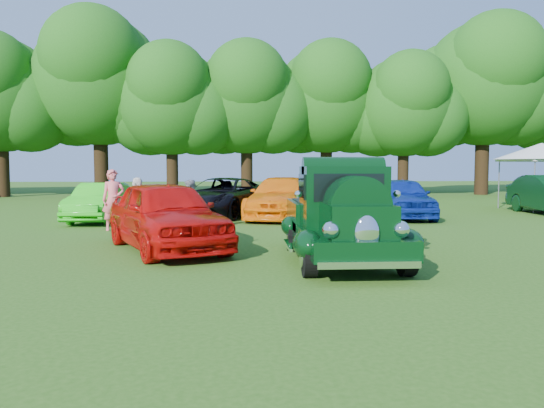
{
  "coord_description": "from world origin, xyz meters",
  "views": [
    {
      "loc": [
        -1.01,
        -12.09,
        2.03
      ],
      "look_at": [
        -0.21,
        0.91,
        1.1
      ],
      "focal_mm": 35.0,
      "sensor_mm": 36.0,
      "label": 1
    }
  ],
  "objects": [
    {
      "name": "back_car_black",
      "position": [
        -1.71,
        9.41,
        0.78
      ],
      "size": [
        4.63,
        6.21,
        1.57
      ],
      "primitive_type": "imported",
      "rotation": [
        0.0,
        0.0,
        -0.41
      ],
      "color": "black",
      "rests_on": "ground"
    },
    {
      "name": "tree_line",
      "position": [
        0.12,
        24.47,
        6.94
      ],
      "size": [
        62.4,
        9.93,
        12.28
      ],
      "color": "black",
      "rests_on": "ground"
    },
    {
      "name": "back_car_lime",
      "position": [
        -6.13,
        7.73,
        0.71
      ],
      "size": [
        1.73,
        4.37,
        1.42
      ],
      "primitive_type": "imported",
      "rotation": [
        0.0,
        0.0,
        -0.05
      ],
      "color": "green",
      "rests_on": "ground"
    },
    {
      "name": "spectator_pink",
      "position": [
        -5.0,
        4.93,
        0.97
      ],
      "size": [
        0.82,
        0.67,
        1.94
      ],
      "primitive_type": "imported",
      "rotation": [
        0.0,
        0.0,
        0.34
      ],
      "color": "#DA5A60",
      "rests_on": "ground"
    },
    {
      "name": "spectator_white",
      "position": [
        -3.85,
        2.81,
        0.86
      ],
      "size": [
        0.53,
        1.05,
        1.73
      ],
      "primitive_type": "imported",
      "rotation": [
        0.0,
        0.0,
        1.46
      ],
      "color": "silver",
      "rests_on": "ground"
    },
    {
      "name": "red_convertible",
      "position": [
        -2.79,
        0.82,
        0.85
      ],
      "size": [
        3.91,
        5.4,
        1.71
      ],
      "primitive_type": "imported",
      "rotation": [
        0.0,
        0.0,
        0.43
      ],
      "color": "#B10A07",
      "rests_on": "ground"
    },
    {
      "name": "ground",
      "position": [
        0.0,
        0.0,
        0.0
      ],
      "size": [
        120.0,
        120.0,
        0.0
      ],
      "primitive_type": "plane",
      "color": "#265113",
      "rests_on": "ground"
    },
    {
      "name": "canopy_tent",
      "position": [
        12.94,
        11.66,
        2.7
      ],
      "size": [
        4.64,
        4.64,
        3.11
      ],
      "rotation": [
        0.0,
        0.0,
        0.13
      ],
      "color": "silver",
      "rests_on": "ground"
    },
    {
      "name": "hero_pickup",
      "position": [
        1.16,
        -0.84,
        0.88
      ],
      "size": [
        2.41,
        5.18,
        2.03
      ],
      "color": "black",
      "rests_on": "ground"
    },
    {
      "name": "back_car_orange",
      "position": [
        0.64,
        8.63,
        0.8
      ],
      "size": [
        3.51,
        5.87,
        1.59
      ],
      "primitive_type": "imported",
      "rotation": [
        0.0,
        0.0,
        -0.25
      ],
      "color": "orange",
      "rests_on": "ground"
    },
    {
      "name": "back_car_blue",
      "position": [
        5.34,
        8.25,
        0.8
      ],
      "size": [
        2.2,
        4.83,
        1.61
      ],
      "primitive_type": "imported",
      "rotation": [
        0.0,
        0.0,
        -0.06
      ],
      "color": "navy",
      "rests_on": "ground"
    },
    {
      "name": "spectator_grey",
      "position": [
        -2.52,
        4.49,
        0.81
      ],
      "size": [
        1.0,
        0.96,
        1.62
      ],
      "primitive_type": "imported",
      "rotation": [
        0.0,
        0.0,
        -0.66
      ],
      "color": "gray",
      "rests_on": "ground"
    }
  ]
}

